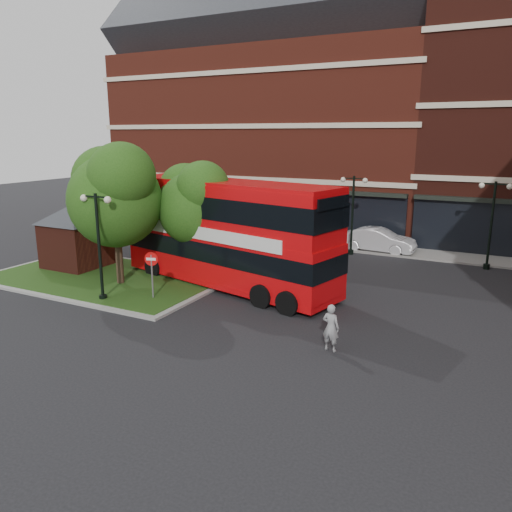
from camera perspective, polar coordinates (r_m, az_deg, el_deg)
The scene contains 15 objects.
ground at distance 20.81m, azimuth -6.35°, elevation -7.54°, with size 120.00×120.00×0.00m, color black.
pavement_far at distance 35.16m, azimuth 8.57°, elevation 1.33°, with size 44.00×3.00×0.12m, color slate.
terrace_far_left at distance 44.31m, azimuth 2.04°, elevation 13.06°, with size 26.00×12.00×14.00m, color maroon.
traffic_island at distance 27.84m, azimuth -16.79°, elevation -2.40°, with size 12.60×7.60×0.15m.
kiosk at distance 30.13m, azimuth -19.92°, elevation 2.96°, with size 6.51×6.51×3.60m.
tree_island_west at distance 25.69m, azimuth -15.89°, elevation 7.12°, with size 5.40×4.71×7.21m.
tree_island_east at distance 25.81m, azimuth -7.08°, elevation 6.33°, with size 4.46×3.90×6.29m.
lamp_island at distance 23.54m, azimuth -17.53°, elevation 1.59°, with size 1.72×0.36×5.00m.
lamp_far_left at distance 32.20m, azimuth 10.98°, elevation 5.10°, with size 1.72×0.36×5.00m.
lamp_far_right at distance 30.98m, azimuth 25.34°, elevation 3.70°, with size 1.72×0.36×5.00m.
bus at distance 24.85m, azimuth -3.45°, elevation 3.38°, with size 12.56×5.50×4.67m.
woman at distance 18.02m, azimuth 8.55°, elevation -8.09°, with size 0.63×0.42×1.73m, color gray.
car_silver at distance 35.06m, azimuth 6.01°, elevation 2.46°, with size 1.68×4.17×1.42m, color #A1A2A8.
car_white at distance 33.64m, azimuth 13.81°, elevation 1.78°, with size 1.65×4.74×1.56m, color silver.
no_entry_sign at distance 23.33m, azimuth -11.84°, elevation -1.15°, with size 0.62×0.25×2.31m.
Camera 1 is at (10.82, -16.11, 7.53)m, focal length 35.00 mm.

